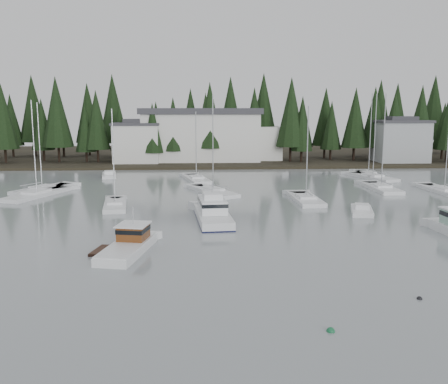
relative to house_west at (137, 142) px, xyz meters
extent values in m
plane|color=gray|center=(18.00, -79.00, -4.65)|extent=(260.00, 260.00, 0.00)
cube|color=black|center=(18.00, 18.00, -4.65)|extent=(240.00, 54.00, 1.00)
cube|color=silver|center=(0.00, 0.00, -0.40)|extent=(9.00, 7.00, 7.50)
cube|color=#38383D|center=(0.00, 0.00, 3.60)|extent=(9.54, 7.42, 0.50)
cube|color=#38383D|center=(0.00, 0.00, 4.20)|extent=(4.95, 3.85, 0.80)
cube|color=#999EA0|center=(54.00, -1.00, -0.15)|extent=(10.00, 8.00, 8.00)
cube|color=#38383D|center=(54.00, -1.00, 4.10)|extent=(10.60, 8.48, 0.50)
cube|color=#38383D|center=(54.00, -1.00, 4.70)|extent=(5.50, 4.40, 0.80)
cube|color=silver|center=(13.00, 3.00, 0.85)|extent=(24.00, 10.00, 10.00)
cube|color=#38383D|center=(13.00, 3.00, 6.15)|extent=(25.00, 11.00, 1.20)
cube|color=silver|center=(25.00, 5.00, -0.65)|extent=(10.00, 8.00, 7.00)
cube|color=silver|center=(6.87, -63.15, -4.57)|extent=(4.16, 8.32, 1.15)
cube|color=silver|center=(6.87, -63.15, -3.95)|extent=(4.08, 8.15, 0.11)
cube|color=#4E280F|center=(7.19, -61.59, -3.33)|extent=(2.60, 2.77, 1.24)
cube|color=white|center=(7.19, -61.59, -2.67)|extent=(2.92, 3.13, 0.11)
cube|color=black|center=(7.19, -61.59, -3.08)|extent=(2.66, 2.82, 0.35)
cylinder|color=#A5A8AD|center=(7.19, -61.59, -1.91)|extent=(0.08, 0.08, 1.41)
cube|color=black|center=(4.71, -62.72, -4.70)|extent=(1.60, 2.98, 0.49)
cube|color=silver|center=(14.03, -51.76, -4.52)|extent=(4.02, 10.43, 1.48)
cube|color=black|center=(14.03, -51.76, -4.63)|extent=(4.06, 10.48, 0.20)
cube|color=white|center=(13.98, -51.26, -3.08)|extent=(3.03, 5.51, 1.34)
cube|color=black|center=(13.98, -51.26, -2.75)|extent=(3.10, 5.56, 0.37)
cube|color=white|center=(13.98, -51.26, -2.11)|extent=(2.11, 2.80, 0.60)
cylinder|color=#A5A8AD|center=(13.98, -51.26, -1.36)|extent=(0.10, 0.10, 1.02)
cube|color=silver|center=(-8.74, -36.28, -4.68)|extent=(6.63, 11.21, 1.05)
cube|color=white|center=(-8.74, -36.28, -4.03)|extent=(3.23, 4.19, 0.30)
cylinder|color=#A5A8AD|center=(-8.74, -36.28, 1.83)|extent=(0.14, 0.14, 11.97)
cube|color=silver|center=(14.51, -35.01, -4.68)|extent=(7.02, 10.47, 1.05)
cube|color=white|center=(14.51, -35.01, -4.03)|extent=(3.22, 3.98, 0.30)
cylinder|color=#A5A8AD|center=(14.51, -35.01, 2.19)|extent=(0.14, 0.14, 12.69)
cube|color=silver|center=(25.91, -41.54, -4.68)|extent=(3.21, 8.99, 1.05)
cube|color=white|center=(25.91, -41.54, -4.03)|extent=(2.15, 3.09, 0.30)
cylinder|color=#A5A8AD|center=(25.91, -41.54, 1.45)|extent=(0.14, 0.14, 11.21)
cube|color=silver|center=(41.48, -18.96, -4.68)|extent=(2.84, 8.65, 1.05)
cube|color=white|center=(41.48, -18.96, -4.03)|extent=(1.98, 2.94, 0.30)
cylinder|color=#A5A8AD|center=(41.48, -18.96, 2.53)|extent=(0.14, 0.14, 13.37)
cube|color=silver|center=(12.16, -23.01, -4.68)|extent=(4.93, 9.97, 1.05)
cube|color=white|center=(12.16, -23.01, -4.03)|extent=(2.67, 3.62, 0.30)
cylinder|color=#A5A8AD|center=(12.16, -23.01, 1.04)|extent=(0.14, 0.14, 10.40)
cube|color=silver|center=(2.76, -44.08, -4.68)|extent=(3.60, 8.55, 1.05)
cube|color=white|center=(2.76, -44.08, -4.03)|extent=(2.11, 3.03, 0.30)
cylinder|color=#A5A8AD|center=(2.76, -44.08, 1.29)|extent=(0.14, 0.14, 10.88)
cube|color=silver|center=(46.16, -36.29, -4.68)|extent=(3.36, 10.77, 1.05)
cube|color=white|center=(46.16, -36.29, -4.03)|extent=(2.14, 3.72, 0.30)
cylinder|color=#A5A8AD|center=(46.16, -36.29, 1.37)|extent=(0.14, 0.14, 11.04)
cube|color=silver|center=(38.44, -33.32, -4.68)|extent=(3.14, 9.62, 1.05)
cube|color=white|center=(38.44, -33.32, -4.03)|extent=(2.14, 3.29, 0.30)
cylinder|color=#A5A8AD|center=(38.44, -33.32, 2.32)|extent=(0.14, 0.14, 12.95)
cube|color=silver|center=(41.11, -22.23, -4.68)|extent=(5.90, 10.54, 1.05)
cube|color=white|center=(41.11, -22.23, -4.03)|extent=(2.99, 3.91, 0.30)
cylinder|color=#A5A8AD|center=(41.11, -22.23, 2.44)|extent=(0.14, 0.14, 13.19)
cube|color=silver|center=(-9.32, -32.13, -4.68)|extent=(7.06, 9.63, 1.05)
cube|color=white|center=(-9.32, -32.13, -4.03)|extent=(3.28, 3.77, 0.30)
cylinder|color=#A5A8AD|center=(-9.32, -32.13, 1.70)|extent=(0.14, 0.14, 11.71)
cube|color=silver|center=(30.57, -48.95, -4.60)|extent=(3.42, 5.55, 0.90)
cube|color=white|center=(30.57, -48.95, -3.90)|extent=(1.86, 1.97, 0.55)
cube|color=silver|center=(-2.55, -18.03, -4.60)|extent=(3.14, 6.03, 0.90)
cube|color=white|center=(-2.55, -18.03, -3.90)|extent=(1.78, 2.06, 0.55)
sphere|color=#145933|center=(19.47, -77.94, -4.65)|extent=(0.45, 0.45, 0.45)
sphere|color=black|center=(26.03, -73.80, -4.65)|extent=(0.36, 0.36, 0.36)
camera|label=1|loc=(12.73, -102.01, 6.85)|focal=40.00mm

